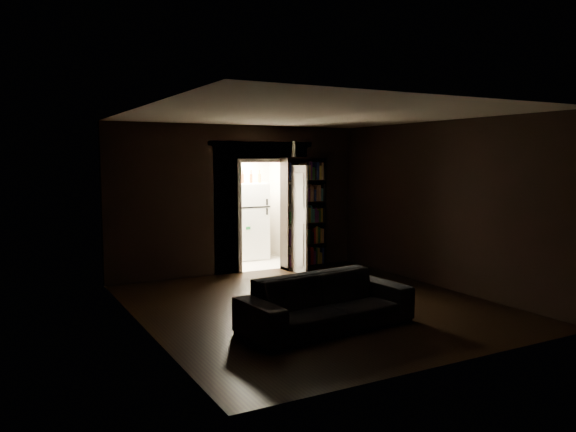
{
  "coord_description": "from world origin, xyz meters",
  "views": [
    {
      "loc": [
        -4.23,
        -6.98,
        2.17
      ],
      "look_at": [
        0.06,
        0.9,
        1.25
      ],
      "focal_mm": 35.0,
      "sensor_mm": 36.0,
      "label": 1
    }
  ],
  "objects": [
    {
      "name": "ground",
      "position": [
        0.0,
        0.0,
        0.0
      ],
      "size": [
        5.5,
        5.5,
        0.0
      ],
      "primitive_type": "plane",
      "color": "black",
      "rests_on": "ground"
    },
    {
      "name": "room_walls",
      "position": [
        -0.01,
        1.07,
        1.68
      ],
      "size": [
        5.02,
        5.61,
        2.84
      ],
      "color": "black",
      "rests_on": "ground"
    },
    {
      "name": "refrigerator",
      "position": [
        0.77,
        4.03,
        0.82
      ],
      "size": [
        0.89,
        0.85,
        1.65
      ],
      "primitive_type": "cube",
      "rotation": [
        0.0,
        0.0,
        -0.27
      ],
      "color": "white",
      "rests_on": "ground"
    },
    {
      "name": "figurine",
      "position": [
        1.1,
        2.57,
        2.36
      ],
      "size": [
        0.14,
        0.14,
        0.31
      ],
      "primitive_type": "cube",
      "rotation": [
        0.0,
        0.0,
        0.43
      ],
      "color": "white",
      "rests_on": "bookshelf"
    },
    {
      "name": "bottles",
      "position": [
        0.81,
        3.93,
        1.79
      ],
      "size": [
        0.68,
        0.24,
        0.28
      ],
      "primitive_type": "cube",
      "rotation": [
        0.0,
        0.0,
        -0.24
      ],
      "color": "black",
      "rests_on": "refrigerator"
    },
    {
      "name": "sofa",
      "position": [
        -0.42,
        -1.02,
        0.44
      ],
      "size": [
        2.37,
        1.2,
        0.88
      ],
      "primitive_type": "imported",
      "rotation": [
        0.0,
        0.0,
        0.09
      ],
      "color": "black",
      "rests_on": "ground"
    },
    {
      "name": "door",
      "position": [
        0.98,
        2.31,
        1.02
      ],
      "size": [
        0.07,
        0.85,
        2.05
      ],
      "primitive_type": "cube",
      "rotation": [
        0.0,
        0.0,
        1.59
      ],
      "color": "silver",
      "rests_on": "ground"
    },
    {
      "name": "bookshelf",
      "position": [
        1.31,
        2.55,
        1.1
      ],
      "size": [
        0.91,
        0.36,
        2.2
      ],
      "primitive_type": "cube",
      "rotation": [
        0.0,
        0.0,
        0.05
      ],
      "color": "black",
      "rests_on": "ground"
    },
    {
      "name": "kitchen_alcove",
      "position": [
        0.5,
        3.87,
        1.21
      ],
      "size": [
        2.2,
        1.8,
        2.6
      ],
      "color": "beige",
      "rests_on": "ground"
    }
  ]
}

